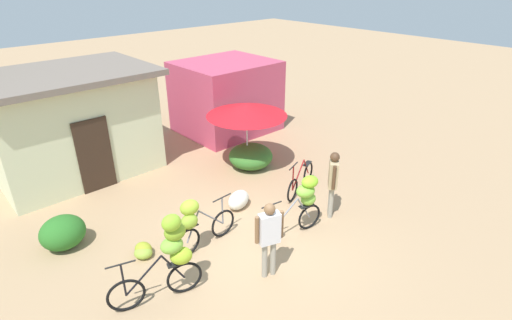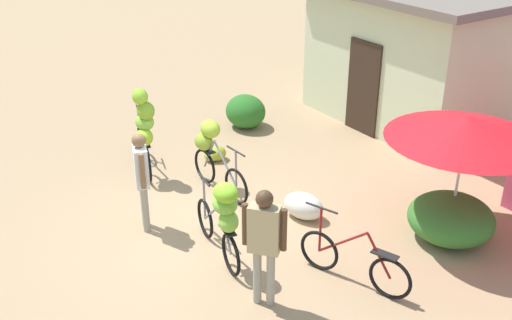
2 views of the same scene
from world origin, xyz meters
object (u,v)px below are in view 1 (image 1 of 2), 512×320
object	(u,v)px
shop_pink	(226,96)
building_low	(71,123)
bicycle_near_pile	(196,221)
bicycle_center_loaded	(303,200)
market_umbrella	(247,110)
bicycle_leftmost	(170,252)
banana_pile_on_ground	(143,251)
person_bystander	(269,233)
bicycle_by_shop	(301,180)
produce_sack	(239,200)
person_vendor	(333,178)

from	to	relation	value
shop_pink	building_low	bearing A→B (deg)	176.82
bicycle_near_pile	bicycle_center_loaded	xyz separation A→B (m)	(2.12, -1.05, 0.10)
market_umbrella	bicycle_leftmost	xyz separation A→B (m)	(-4.47, -3.08, -0.82)
shop_pink	banana_pile_on_ground	size ratio (longest dim) A/B	5.65
bicycle_near_pile	banana_pile_on_ground	distance (m)	1.29
bicycle_leftmost	person_bystander	bearing A→B (deg)	-25.40
bicycle_by_shop	produce_sack	world-z (taller)	bicycle_by_shop
produce_sack	bicycle_by_shop	bearing A→B (deg)	-16.15
market_umbrella	person_bystander	distance (m)	4.85
person_vendor	person_bystander	xyz separation A→B (m)	(-2.56, -0.51, -0.03)
bicycle_near_pile	person_bystander	bearing A→B (deg)	-69.57
bicycle_near_pile	produce_sack	distance (m)	1.94
bicycle_near_pile	bicycle_by_shop	size ratio (longest dim) A/B	1.01
building_low	shop_pink	xyz separation A→B (m)	(5.35, -0.30, -0.25)
shop_pink	person_vendor	bearing A→B (deg)	-105.80
bicycle_by_shop	person_vendor	bearing A→B (deg)	-104.44
building_low	market_umbrella	distance (m)	4.98
person_vendor	shop_pink	bearing A→B (deg)	74.20
building_low	bicycle_center_loaded	distance (m)	7.00
bicycle_leftmost	market_umbrella	bearing A→B (deg)	34.54
shop_pink	person_bystander	bearing A→B (deg)	-122.76
banana_pile_on_ground	person_vendor	distance (m)	4.52
bicycle_near_pile	banana_pile_on_ground	xyz separation A→B (m)	(-0.96, 0.60, -0.62)
building_low	produce_sack	distance (m)	5.36
bicycle_leftmost	person_vendor	distance (m)	4.22
building_low	person_bystander	xyz separation A→B (m)	(1.03, -7.00, -0.50)
bicycle_near_pile	produce_sack	world-z (taller)	bicycle_near_pile
person_vendor	bicycle_by_shop	bearing A→B (deg)	75.56
bicycle_leftmost	person_vendor	bearing A→B (deg)	-3.72
building_low	person_vendor	bearing A→B (deg)	-61.03
bicycle_by_shop	produce_sack	xyz separation A→B (m)	(-1.74, 0.50, -0.12)
shop_pink	market_umbrella	world-z (taller)	shop_pink
market_umbrella	bicycle_near_pile	world-z (taller)	market_umbrella
produce_sack	person_bystander	bearing A→B (deg)	-116.71
building_low	bicycle_center_loaded	size ratio (longest dim) A/B	2.77
bicycle_leftmost	banana_pile_on_ground	xyz separation A→B (m)	(0.11, 1.39, -0.86)
person_vendor	banana_pile_on_ground	bearing A→B (deg)	157.95
building_low	person_bystander	distance (m)	7.09
bicycle_center_loaded	bicycle_leftmost	bearing A→B (deg)	175.39
shop_pink	person_vendor	distance (m)	6.44
bicycle_by_shop	person_bystander	size ratio (longest dim) A/B	0.99
bicycle_center_loaded	person_bystander	distance (m)	1.63
produce_sack	person_vendor	bearing A→B (deg)	-51.21
bicycle_by_shop	person_vendor	world-z (taller)	person_vendor
bicycle_near_pile	person_vendor	bearing A→B (deg)	-18.67
shop_pink	banana_pile_on_ground	distance (m)	7.49
person_vendor	person_bystander	distance (m)	2.61
building_low	shop_pink	distance (m)	5.36
building_low	person_vendor	xyz separation A→B (m)	(3.59, -6.49, -0.47)
building_low	person_bystander	world-z (taller)	building_low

